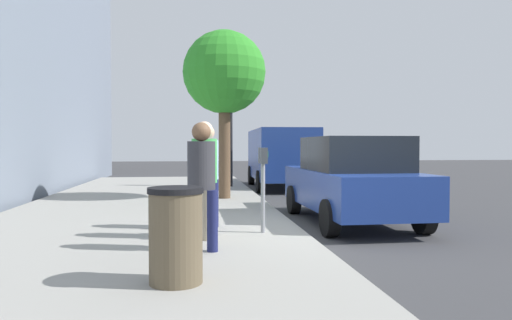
{
  "coord_description": "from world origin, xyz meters",
  "views": [
    {
      "loc": [
        -8.2,
        1.85,
        1.6
      ],
      "look_at": [
        -0.44,
        0.84,
        1.36
      ],
      "focal_mm": 33.5,
      "sensor_mm": 36.0,
      "label": 1
    }
  ],
  "objects_px": {
    "parking_meter": "(263,171)",
    "traffic_signal": "(234,118)",
    "pedestrian_at_meter": "(204,169)",
    "trash_bin": "(176,235)",
    "street_tree": "(224,74)",
    "parking_officer": "(207,167)",
    "parked_sedan_near": "(351,180)",
    "parked_van_far": "(280,154)",
    "pedestrian_bystander": "(201,175)"
  },
  "relations": [
    {
      "from": "parking_meter",
      "to": "traffic_signal",
      "type": "xyz_separation_m",
      "value": [
        8.96,
        -0.26,
        1.41
      ]
    },
    {
      "from": "pedestrian_at_meter",
      "to": "trash_bin",
      "type": "xyz_separation_m",
      "value": [
        -2.44,
        0.35,
        -0.58
      ]
    },
    {
      "from": "street_tree",
      "to": "trash_bin",
      "type": "bearing_deg",
      "value": 172.71
    },
    {
      "from": "parking_officer",
      "to": "street_tree",
      "type": "xyz_separation_m",
      "value": [
        4.71,
        -0.61,
        2.32
      ]
    },
    {
      "from": "parking_meter",
      "to": "parked_sedan_near",
      "type": "bearing_deg",
      "value": -51.73
    },
    {
      "from": "parking_meter",
      "to": "street_tree",
      "type": "distance_m",
      "value": 5.76
    },
    {
      "from": "parking_meter",
      "to": "parked_van_far",
      "type": "xyz_separation_m",
      "value": [
        9.72,
        -2.07,
        0.09
      ]
    },
    {
      "from": "pedestrian_bystander",
      "to": "parking_officer",
      "type": "bearing_deg",
      "value": 37.09
    },
    {
      "from": "trash_bin",
      "to": "traffic_signal",
      "type": "bearing_deg",
      "value": -7.71
    },
    {
      "from": "parking_officer",
      "to": "street_tree",
      "type": "height_order",
      "value": "street_tree"
    },
    {
      "from": "parking_meter",
      "to": "pedestrian_bystander",
      "type": "bearing_deg",
      "value": 139.1
    },
    {
      "from": "parking_officer",
      "to": "parked_van_far",
      "type": "distance_m",
      "value": 9.66
    },
    {
      "from": "street_tree",
      "to": "pedestrian_bystander",
      "type": "bearing_deg",
      "value": 173.53
    },
    {
      "from": "pedestrian_at_meter",
      "to": "parking_officer",
      "type": "relative_size",
      "value": 1.01
    },
    {
      "from": "parked_van_far",
      "to": "parked_sedan_near",
      "type": "bearing_deg",
      "value": -180.0
    },
    {
      "from": "pedestrian_at_meter",
      "to": "trash_bin",
      "type": "bearing_deg",
      "value": -106.62
    },
    {
      "from": "parking_meter",
      "to": "parking_officer",
      "type": "distance_m",
      "value": 1.05
    },
    {
      "from": "parking_meter",
      "to": "pedestrian_at_meter",
      "type": "distance_m",
      "value": 1.03
    },
    {
      "from": "parked_sedan_near",
      "to": "traffic_signal",
      "type": "relative_size",
      "value": 1.23
    },
    {
      "from": "parking_meter",
      "to": "traffic_signal",
      "type": "bearing_deg",
      "value": -1.66
    },
    {
      "from": "pedestrian_bystander",
      "to": "street_tree",
      "type": "xyz_separation_m",
      "value": [
        6.43,
        -0.73,
        2.35
      ]
    },
    {
      "from": "pedestrian_at_meter",
      "to": "street_tree",
      "type": "distance_m",
      "value": 6.06
    },
    {
      "from": "parked_van_far",
      "to": "trash_bin",
      "type": "bearing_deg",
      "value": 164.77
    },
    {
      "from": "pedestrian_at_meter",
      "to": "parked_van_far",
      "type": "bearing_deg",
      "value": 64.79
    },
    {
      "from": "parking_officer",
      "to": "parked_van_far",
      "type": "height_order",
      "value": "parked_van_far"
    },
    {
      "from": "parked_van_far",
      "to": "street_tree",
      "type": "bearing_deg",
      "value": 152.08
    },
    {
      "from": "street_tree",
      "to": "trash_bin",
      "type": "relative_size",
      "value": 4.52
    },
    {
      "from": "parked_sedan_near",
      "to": "parked_van_far",
      "type": "relative_size",
      "value": 0.84
    },
    {
      "from": "parking_officer",
      "to": "parked_sedan_near",
      "type": "bearing_deg",
      "value": 62.17
    },
    {
      "from": "parking_meter",
      "to": "parking_officer",
      "type": "relative_size",
      "value": 0.78
    },
    {
      "from": "parked_sedan_near",
      "to": "street_tree",
      "type": "distance_m",
      "value": 5.06
    },
    {
      "from": "parked_van_far",
      "to": "trash_bin",
      "type": "distance_m",
      "value": 12.95
    },
    {
      "from": "parked_sedan_near",
      "to": "parked_van_far",
      "type": "height_order",
      "value": "parked_van_far"
    },
    {
      "from": "parking_meter",
      "to": "pedestrian_at_meter",
      "type": "relative_size",
      "value": 0.77
    },
    {
      "from": "parked_van_far",
      "to": "traffic_signal",
      "type": "height_order",
      "value": "traffic_signal"
    },
    {
      "from": "pedestrian_at_meter",
      "to": "trash_bin",
      "type": "relative_size",
      "value": 1.8
    },
    {
      "from": "parked_sedan_near",
      "to": "parked_van_far",
      "type": "xyz_separation_m",
      "value": [
        8.08,
        0.0,
        0.36
      ]
    },
    {
      "from": "parking_officer",
      "to": "parked_van_far",
      "type": "relative_size",
      "value": 0.34
    },
    {
      "from": "pedestrian_at_meter",
      "to": "street_tree",
      "type": "relative_size",
      "value": 0.4
    },
    {
      "from": "pedestrian_bystander",
      "to": "trash_bin",
      "type": "bearing_deg",
      "value": -149.43
    },
    {
      "from": "parking_meter",
      "to": "parked_van_far",
      "type": "relative_size",
      "value": 0.27
    },
    {
      "from": "pedestrian_at_meter",
      "to": "parking_officer",
      "type": "xyz_separation_m",
      "value": [
        0.85,
        -0.06,
        -0.01
      ]
    },
    {
      "from": "parking_meter",
      "to": "street_tree",
      "type": "relative_size",
      "value": 0.31
    },
    {
      "from": "traffic_signal",
      "to": "pedestrian_bystander",
      "type": "bearing_deg",
      "value": 172.74
    },
    {
      "from": "parked_van_far",
      "to": "traffic_signal",
      "type": "xyz_separation_m",
      "value": [
        -0.76,
        1.81,
        1.32
      ]
    },
    {
      "from": "pedestrian_bystander",
      "to": "traffic_signal",
      "type": "height_order",
      "value": "traffic_signal"
    },
    {
      "from": "trash_bin",
      "to": "parked_sedan_near",
      "type": "bearing_deg",
      "value": -37.71
    },
    {
      "from": "parked_sedan_near",
      "to": "trash_bin",
      "type": "height_order",
      "value": "parked_sedan_near"
    },
    {
      "from": "street_tree",
      "to": "trash_bin",
      "type": "distance_m",
      "value": 8.57
    },
    {
      "from": "parking_meter",
      "to": "street_tree",
      "type": "bearing_deg",
      "value": 3.3
    }
  ]
}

